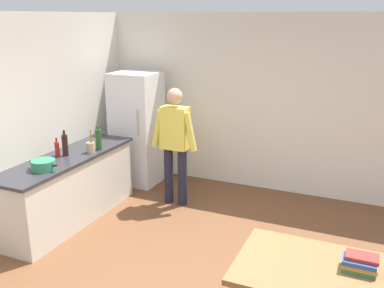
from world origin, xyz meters
name	(u,v)px	position (x,y,z in m)	size (l,w,h in m)	color
ground_plane	(181,288)	(0.00, 0.00, 0.00)	(14.00, 14.00, 0.00)	brown
wall_back	(263,104)	(0.00, 3.00, 1.35)	(6.40, 0.12, 2.70)	silver
kitchen_counter	(70,188)	(-2.00, 0.80, 0.45)	(0.64, 2.20, 0.90)	beige
refrigerator	(137,129)	(-1.90, 2.40, 0.90)	(0.70, 0.67, 1.80)	white
person	(175,139)	(-0.95, 1.85, 0.98)	(0.70, 0.22, 1.70)	#1E1E2D
dining_table	(325,279)	(1.40, -0.30, 0.67)	(1.40, 0.90, 0.75)	olive
cooking_pot	(43,165)	(-1.91, 0.28, 0.96)	(0.40, 0.28, 0.12)	#2D845B
utensil_jar	(91,147)	(-1.81, 1.05, 0.98)	(0.11, 0.11, 0.32)	tan
bottle_wine_dark	(65,145)	(-2.03, 0.82, 1.05)	(0.08, 0.08, 0.34)	black
bottle_sauce_red	(57,149)	(-2.12, 0.77, 1.00)	(0.06, 0.06, 0.24)	#B22319
bottle_wine_green	(99,139)	(-1.78, 1.20, 1.05)	(0.08, 0.08, 0.34)	#1E5123
book_stack	(360,263)	(1.64, -0.21, 0.81)	(0.26, 0.18, 0.13)	#387A47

